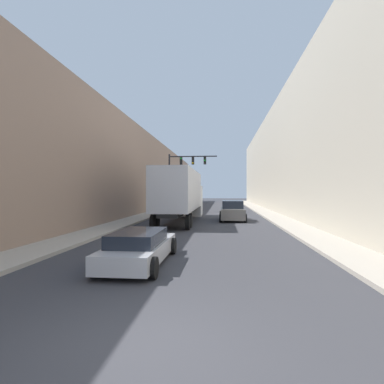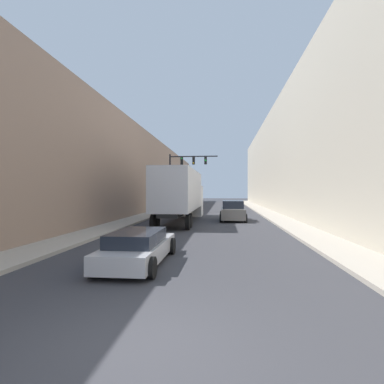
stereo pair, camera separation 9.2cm
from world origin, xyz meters
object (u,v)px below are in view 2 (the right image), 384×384
Objects in this scene: semi_truck at (182,193)px; traffic_signal_gantry at (182,171)px; sedan_car at (138,247)px; suv_car at (233,211)px.

traffic_signal_gantry is (-1.49, 10.81, 2.59)m from semi_truck.
traffic_signal_gantry is (-2.01, 25.35, 4.34)m from sedan_car.
semi_truck is 3.05× the size of suv_car.
semi_truck is 11.22m from traffic_signal_gantry.
traffic_signal_gantry is (-5.70, 9.83, 4.10)m from suv_car.
sedan_car is 0.68× the size of traffic_signal_gantry.
traffic_signal_gantry is at bearing 97.87° from semi_truck.
sedan_car is 1.07× the size of suv_car.
semi_truck is at bearing -82.13° from traffic_signal_gantry.
suv_car reaches higher than sedan_car.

